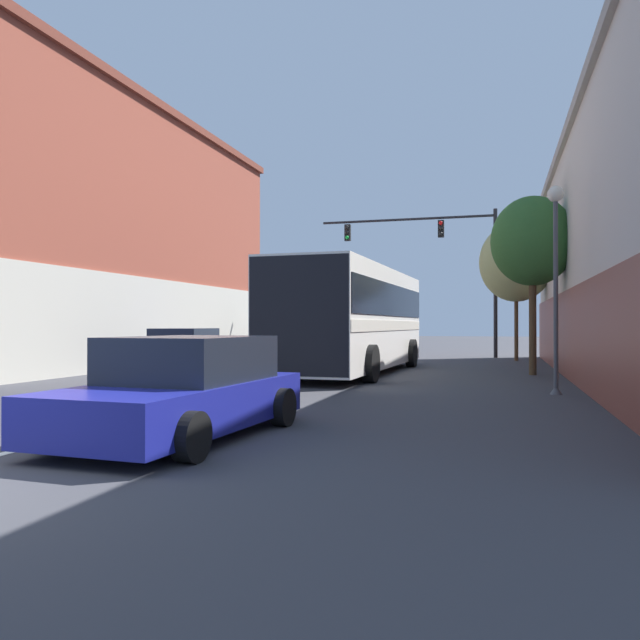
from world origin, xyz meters
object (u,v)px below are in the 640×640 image
object	(u,v)px
street_tree_near	(532,242)
street_lamp	(556,265)
hatchback_foreground	(184,390)
traffic_signal_gantry	(442,251)
parked_car_left_mid	(187,351)
bus	(353,315)
parked_car_left_near	(280,344)
street_tree_far	(516,262)
parked_car_left_far	(328,339)

from	to	relation	value
street_tree_near	street_lamp	bearing A→B (deg)	-87.79
street_lamp	street_tree_near	distance (m)	5.54
hatchback_foreground	traffic_signal_gantry	bearing A→B (deg)	-0.80
parked_car_left_mid	street_lamp	size ratio (longest dim) A/B	1.05
bus	hatchback_foreground	xyz separation A→B (m)	(0.31, -11.56, -1.19)
bus	parked_car_left_mid	bearing A→B (deg)	106.56
parked_car_left_near	street_tree_far	world-z (taller)	street_tree_far
parked_car_left_far	street_tree_far	xyz separation A→B (m)	(10.52, -8.18, 3.48)
parked_car_left_near	parked_car_left_far	distance (m)	8.76
parked_car_left_near	parked_car_left_far	bearing A→B (deg)	3.28
parked_car_left_near	street_lamp	world-z (taller)	street_lamp
parked_car_left_far	street_tree_near	distance (m)	19.51
hatchback_foreground	traffic_signal_gantry	distance (m)	22.56
traffic_signal_gantry	parked_car_left_mid	bearing A→B (deg)	-120.54
parked_car_left_near	street_lamp	distance (m)	16.74
parked_car_left_mid	hatchback_foreground	bearing A→B (deg)	-159.16
parked_car_left_near	street_tree_near	size ratio (longest dim) A/B	0.87
parked_car_left_mid	traffic_signal_gantry	xyz separation A→B (m)	(6.99, 11.85, 4.29)
street_tree_far	hatchback_foreground	bearing A→B (deg)	-103.61
street_tree_far	parked_car_left_mid	bearing A→B (deg)	-136.43
street_lamp	street_tree_far	xyz separation A→B (m)	(-0.48, 13.13, 1.33)
parked_car_left_near	parked_car_left_mid	size ratio (longest dim) A/B	0.99
traffic_signal_gantry	street_lamp	xyz separation A→B (m)	(3.73, -15.24, -2.13)
street_tree_far	street_tree_near	bearing A→B (deg)	-88.01
hatchback_foreground	traffic_signal_gantry	size ratio (longest dim) A/B	0.52
traffic_signal_gantry	street_lamp	world-z (taller)	traffic_signal_gantry
hatchback_foreground	parked_car_left_far	bearing A→B (deg)	14.71
hatchback_foreground	street_tree_far	world-z (taller)	street_tree_far
street_tree_far	bus	bearing A→B (deg)	-121.44
street_tree_near	parked_car_left_near	bearing A→B (deg)	146.11
street_lamp	street_tree_near	bearing A→B (deg)	92.21
traffic_signal_gantry	street_tree_far	bearing A→B (deg)	-32.96
parked_car_left_far	street_lamp	xyz separation A→B (m)	(11.00, -21.31, 2.14)
bus	parked_car_left_mid	distance (m)	5.39
hatchback_foreground	street_tree_far	bearing A→B (deg)	-10.31
bus	street_tree_far	distance (m)	10.15
hatchback_foreground	street_lamp	xyz separation A→B (m)	(5.31, 6.85, 2.20)
bus	hatchback_foreground	distance (m)	11.62
traffic_signal_gantry	street_tree_far	world-z (taller)	traffic_signal_gantry
traffic_signal_gantry	street_tree_far	xyz separation A→B (m)	(3.25, -2.11, -0.80)
parked_car_left_near	street_tree_far	distance (m)	10.98
bus	street_tree_far	xyz separation A→B (m)	(5.15, 8.42, 2.34)
hatchback_foreground	parked_car_left_far	distance (m)	28.72
bus	parked_car_left_near	xyz separation A→B (m)	(-5.22, 7.84, -1.21)
parked_car_left_far	traffic_signal_gantry	bearing A→B (deg)	-137.52
bus	street_tree_far	world-z (taller)	street_tree_far
bus	street_tree_near	world-z (taller)	street_tree_near
bus	traffic_signal_gantry	size ratio (longest dim) A/B	1.23
street_tree_far	traffic_signal_gantry	bearing A→B (deg)	147.04
hatchback_foreground	parked_car_left_near	bearing A→B (deg)	19.23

